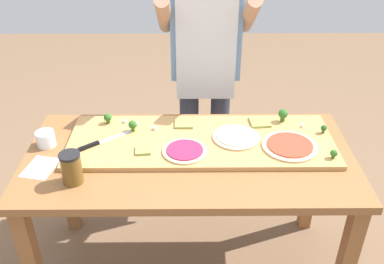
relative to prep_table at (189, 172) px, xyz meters
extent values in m
cube|color=brown|center=(-0.73, 0.33, -0.30)|extent=(0.07, 0.07, 0.75)
cube|color=brown|center=(0.73, 0.33, -0.30)|extent=(0.07, 0.07, 0.75)
cube|color=brown|center=(0.00, 0.00, 0.09)|extent=(1.59, 0.78, 0.04)
cube|color=tan|center=(0.06, 0.10, 0.12)|extent=(1.32, 0.47, 0.02)
cube|color=#B7BABF|center=(-0.37, 0.12, 0.14)|extent=(0.16, 0.13, 0.00)
cube|color=black|center=(-0.49, 0.03, 0.14)|extent=(0.10, 0.08, 0.02)
cylinder|color=beige|center=(-0.02, -0.02, 0.14)|extent=(0.21, 0.21, 0.01)
cylinder|color=#9E234C|center=(-0.02, -0.02, 0.15)|extent=(0.18, 0.18, 0.01)
cylinder|color=beige|center=(0.49, 0.02, 0.14)|extent=(0.27, 0.27, 0.01)
cylinder|color=#BC3D28|center=(0.49, 0.02, 0.15)|extent=(0.22, 0.22, 0.01)
cylinder|color=beige|center=(0.23, 0.10, 0.14)|extent=(0.24, 0.24, 0.01)
cylinder|color=silver|center=(0.23, 0.10, 0.15)|extent=(0.19, 0.19, 0.01)
cube|color=#899E4C|center=(-0.03, 0.24, 0.14)|extent=(0.10, 0.10, 0.01)
cube|color=#899E4C|center=(-0.22, -0.01, 0.14)|extent=(0.08, 0.08, 0.01)
cube|color=#899E4C|center=(0.37, 0.25, 0.14)|extent=(0.11, 0.11, 0.01)
cylinder|color=#366618|center=(0.50, 0.27, 0.15)|extent=(0.02, 0.02, 0.03)
sphere|color=#2D6623|center=(0.50, 0.27, 0.18)|extent=(0.05, 0.05, 0.05)
cylinder|color=#366618|center=(-0.43, 0.26, 0.14)|extent=(0.02, 0.02, 0.02)
sphere|color=#2D6623|center=(-0.43, 0.26, 0.17)|extent=(0.04, 0.04, 0.04)
cylinder|color=#366618|center=(0.67, -0.07, 0.14)|extent=(0.02, 0.02, 0.02)
sphere|color=#2D6623|center=(0.67, -0.07, 0.16)|extent=(0.03, 0.03, 0.03)
cylinder|color=#2C5915|center=(0.68, 0.15, 0.14)|extent=(0.01, 0.01, 0.02)
sphere|color=#23561E|center=(0.68, 0.15, 0.16)|extent=(0.03, 0.03, 0.03)
cylinder|color=#366618|center=(-0.29, 0.17, 0.15)|extent=(0.02, 0.02, 0.02)
sphere|color=#2D6623|center=(-0.29, 0.17, 0.17)|extent=(0.04, 0.04, 0.04)
cube|color=white|center=(-0.18, 0.19, 0.14)|extent=(0.02, 0.02, 0.02)
cube|color=white|center=(-0.34, 0.26, 0.14)|extent=(0.02, 0.02, 0.02)
cube|color=white|center=(0.59, 0.21, 0.14)|extent=(0.02, 0.02, 0.01)
cube|color=white|center=(-0.54, -0.10, 0.14)|extent=(0.03, 0.03, 0.02)
cube|color=white|center=(-0.27, 0.23, 0.14)|extent=(0.02, 0.02, 0.02)
cylinder|color=white|center=(-0.71, 0.08, 0.15)|extent=(0.09, 0.09, 0.08)
cylinder|color=white|center=(-0.71, 0.08, 0.13)|extent=(0.08, 0.08, 0.04)
cylinder|color=brown|center=(-0.51, -0.21, 0.18)|extent=(0.09, 0.09, 0.14)
cylinder|color=black|center=(-0.51, -0.21, 0.25)|extent=(0.09, 0.09, 0.01)
cube|color=white|center=(-0.69, -0.10, 0.11)|extent=(0.16, 0.19, 0.00)
cylinder|color=#333847|center=(0.00, 0.68, -0.23)|extent=(0.12, 0.12, 0.90)
cylinder|color=#333847|center=(0.20, 0.68, -0.23)|extent=(0.12, 0.12, 0.90)
cube|color=#6689B2|center=(0.10, 0.68, 0.50)|extent=(0.40, 0.20, 0.55)
cube|color=silver|center=(0.10, 0.58, 0.42)|extent=(0.34, 0.01, 0.60)
cylinder|color=tan|center=(-0.13, 0.58, 0.62)|extent=(0.08, 0.39, 0.31)
cylinder|color=tan|center=(0.33, 0.58, 0.62)|extent=(0.08, 0.39, 0.31)
camera|label=1|loc=(0.00, -1.71, 1.31)|focal=40.44mm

